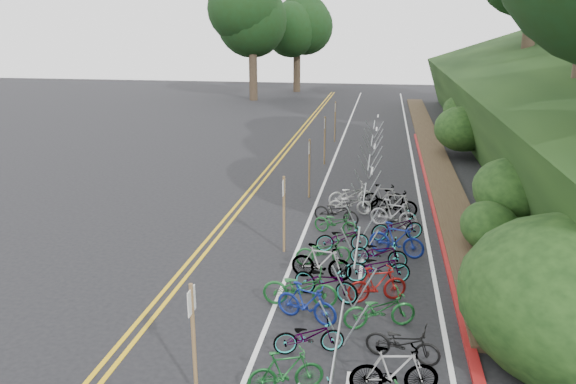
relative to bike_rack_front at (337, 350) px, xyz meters
name	(u,v)px	position (x,y,z in m)	size (l,w,h in m)	color
ground	(223,330)	(-2.86, 1.73, -0.82)	(120.00, 120.00, 0.00)	black
road_markings	(307,204)	(-2.23, 11.83, -0.82)	(7.47, 80.00, 0.01)	gold
red_curb	(431,195)	(2.84, 13.73, -0.77)	(0.25, 28.00, 0.10)	maroon
embankment	(571,115)	(10.10, 20.77, 1.74)	(14.30, 48.14, 9.11)	black
bike_rack_front	(337,350)	(0.00, 0.00, 0.00)	(1.11, 3.24, 1.10)	#9A9EA6
bike_racks_rest	(369,169)	(0.14, 14.73, 0.03)	(1.14, 23.00, 1.17)	#9A9EA6
signpost_near	(193,333)	(-2.68, -0.72, 0.54)	(0.08, 0.40, 2.39)	brown
signposts_rest	(318,149)	(-2.26, 15.73, 0.61)	(0.08, 18.40, 2.50)	brown
bike_front	(300,288)	(-1.22, 3.23, -0.31)	(1.94, 0.68, 1.02)	#144C1E
bike_valet	(359,257)	(0.18, 5.55, -0.35)	(3.36, 15.12, 1.08)	slate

